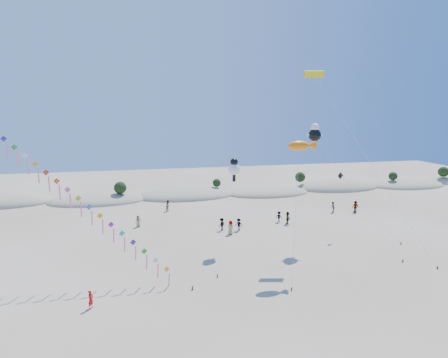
# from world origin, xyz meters

# --- Properties ---
(ground) EXTENTS (160.00, 160.00, 0.00)m
(ground) POSITION_xyz_m (0.00, 0.00, 0.00)
(ground) COLOR gray
(ground) RESTS_ON ground
(dune_ridge) EXTENTS (145.30, 11.49, 5.57)m
(dune_ridge) POSITION_xyz_m (1.06, 45.14, 0.11)
(dune_ridge) COLOR gray
(dune_ridge) RESTS_ON ground
(kite_train) EXTENTS (25.20, 11.93, 20.32)m
(kite_train) POSITION_xyz_m (-17.34, 13.35, 10.47)
(kite_train) COLOR #3F2D1E
(kite_train) RESTS_ON ground
(fish_kite) EXTENTS (4.74, 6.70, 13.03)m
(fish_kite) POSITION_xyz_m (7.89, 11.12, 12.49)
(fish_kite) COLOR #3F2D1E
(fish_kite) RESTS_ON ground
(cartoon_kite_low) EXTENTS (4.52, 9.32, 10.58)m
(cartoon_kite_low) POSITION_xyz_m (2.43, 17.66, 9.43)
(cartoon_kite_low) COLOR #3F2D1E
(cartoon_kite_low) RESTS_ON ground
(cartoon_kite_high) EXTENTS (7.22, 10.42, 14.52)m
(cartoon_kite_high) POSITION_xyz_m (12.66, 17.94, 13.25)
(cartoon_kite_high) COLOR #3F2D1E
(cartoon_kite_high) RESTS_ON ground
(parafoil_kite) EXTENTS (10.33, 11.98, 20.66)m
(parafoil_kite) POSITION_xyz_m (12.23, 17.33, 19.83)
(parafoil_kite) COLOR #3F2D1E
(parafoil_kite) RESTS_ON ground
(dark_kite) EXTENTS (5.85, 5.87, 8.24)m
(dark_kite) POSITION_xyz_m (18.37, 17.32, 5.72)
(dark_kite) COLOR #3F2D1E
(dark_kite) RESTS_ON ground
(flyer_foreground) EXTENTS (0.57, 0.67, 1.56)m
(flyer_foreground) POSITION_xyz_m (-12.67, 5.71, 0.78)
(flyer_foreground) COLOR red
(flyer_foreground) RESTS_ON ground
(beachgoers) EXTENTS (35.33, 14.41, 1.85)m
(beachgoers) POSITION_xyz_m (9.54, 26.10, 0.87)
(beachgoers) COLOR slate
(beachgoers) RESTS_ON ground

